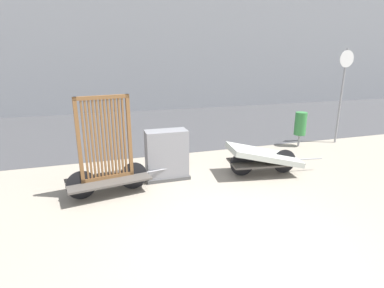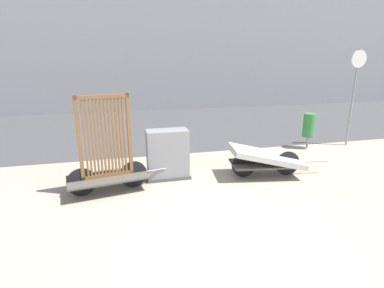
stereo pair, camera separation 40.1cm
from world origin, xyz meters
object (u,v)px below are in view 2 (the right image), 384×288
(bike_cart_with_mattress, at_px, (266,158))
(sign_post, at_px, (355,86))
(trash_bin, at_px, (309,125))
(bike_cart_with_bedframe, at_px, (107,159))
(utility_cabinet, at_px, (168,156))

(bike_cart_with_mattress, relative_size, sign_post, 0.81)
(bike_cart_with_mattress, bearing_deg, trash_bin, 45.03)
(bike_cart_with_mattress, xyz_separation_m, trash_bin, (2.28, 1.75, 0.28))
(bike_cart_with_bedframe, height_order, bike_cart_with_mattress, bike_cart_with_bedframe)
(utility_cabinet, bearing_deg, bike_cart_with_mattress, -11.00)
(bike_cart_with_bedframe, distance_m, trash_bin, 6.09)
(bike_cart_with_mattress, xyz_separation_m, sign_post, (3.70, 1.74, 1.43))
(bike_cart_with_bedframe, bearing_deg, sign_post, 3.46)
(bike_cart_with_bedframe, distance_m, bike_cart_with_mattress, 3.56)
(trash_bin, distance_m, sign_post, 1.82)
(utility_cabinet, distance_m, sign_post, 6.23)
(trash_bin, height_order, sign_post, sign_post)
(bike_cart_with_bedframe, height_order, utility_cabinet, bike_cart_with_bedframe)
(bike_cart_with_bedframe, xyz_separation_m, bike_cart_with_mattress, (3.55, -0.00, -0.26))
(bike_cart_with_bedframe, bearing_deg, bike_cart_with_mattress, -10.06)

